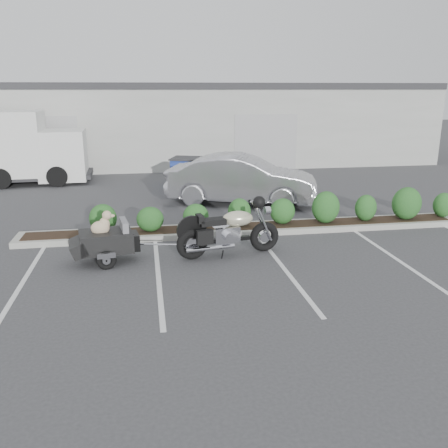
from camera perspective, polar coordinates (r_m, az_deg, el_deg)
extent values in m
plane|color=#38383A|center=(10.68, 0.07, -4.56)|extent=(90.00, 90.00, 0.00)
cube|color=#9E9E93|center=(12.89, 2.82, -0.59)|extent=(12.00, 1.00, 0.15)
cube|color=#9EA099|center=(26.97, -6.10, 12.20)|extent=(26.00, 10.00, 4.00)
torus|color=black|center=(10.76, -3.87, -2.43)|extent=(0.74, 0.29, 0.72)
torus|color=black|center=(11.31, 4.88, -1.52)|extent=(0.74, 0.29, 0.72)
cylinder|color=silver|center=(10.76, -3.87, -2.43)|extent=(0.32, 0.18, 0.30)
cylinder|color=silver|center=(11.31, 4.88, -1.52)|extent=(0.27, 0.15, 0.26)
cylinder|color=silver|center=(11.08, 4.79, 0.25)|extent=(0.47, 0.13, 0.96)
cylinder|color=silver|center=(11.27, 4.36, 0.53)|extent=(0.47, 0.13, 0.96)
cylinder|color=silver|center=(11.00, 3.79, 2.37)|extent=(0.15, 0.75, 0.04)
cylinder|color=silver|center=(11.16, 5.21, 1.62)|extent=(0.16, 0.21, 0.19)
sphere|color=black|center=(10.67, 4.24, 2.64)|extent=(0.32, 0.32, 0.28)
cube|color=silver|center=(10.93, 0.21, -1.21)|extent=(0.64, 0.46, 0.37)
cube|color=black|center=(11.01, 0.75, -1.85)|extent=(0.98, 0.26, 0.09)
ellipsoid|color=beige|center=(10.93, 1.66, 0.67)|extent=(0.77, 0.51, 0.36)
cube|color=black|center=(10.74, -1.42, 0.28)|extent=(0.64, 0.41, 0.13)
cube|color=black|center=(10.64, -2.92, 0.65)|extent=(0.18, 0.34, 0.17)
cylinder|color=silver|center=(10.70, -1.64, -2.93)|extent=(1.13, 0.27, 0.10)
cylinder|color=silver|center=(11.05, -2.23, -2.31)|extent=(1.13, 0.27, 0.10)
cube|color=black|center=(10.46, -2.33, -1.58)|extent=(0.39, 0.21, 0.32)
cube|color=black|center=(10.84, -13.99, -2.02)|extent=(1.24, 0.94, 0.45)
cube|color=slate|center=(10.79, -11.93, -0.35)|extent=(0.23, 0.68, 0.32)
cube|color=slate|center=(10.81, -13.75, -1.42)|extent=(0.85, 0.78, 0.04)
cube|color=black|center=(10.84, -17.09, -2.68)|extent=(0.52, 0.83, 0.39)
cube|color=black|center=(10.91, -10.82, -2.00)|extent=(0.30, 0.57, 0.37)
torus|color=black|center=(10.50, -13.96, -4.29)|extent=(0.43, 0.18, 0.42)
torus|color=black|center=(11.36, -14.37, -2.77)|extent=(0.43, 0.18, 0.42)
cube|color=silver|center=(10.41, -13.98, -3.72)|extent=(0.40, 0.15, 0.11)
cube|color=silver|center=(11.37, -14.43, -2.06)|extent=(0.40, 0.15, 0.11)
cylinder|color=black|center=(10.93, -14.17, -3.50)|extent=(0.19, 0.97, 0.04)
cylinder|color=silver|center=(10.97, -9.46, -2.25)|extent=(0.65, 0.14, 0.04)
ellipsoid|color=tan|center=(10.76, -14.67, -0.49)|extent=(0.44, 0.34, 0.32)
ellipsoid|color=tan|center=(10.75, -14.19, 0.00)|extent=(0.26, 0.25, 0.30)
sphere|color=tan|center=(10.70, -13.92, 1.03)|extent=(0.23, 0.23, 0.20)
ellipsoid|color=tan|center=(10.71, -13.39, 0.96)|extent=(0.16, 0.11, 0.08)
sphere|color=black|center=(10.72, -13.05, 0.99)|extent=(0.04, 0.04, 0.04)
ellipsoid|color=tan|center=(10.63, -14.13, 1.04)|extent=(0.06, 0.05, 0.11)
ellipsoid|color=tan|center=(10.75, -14.18, 1.20)|extent=(0.06, 0.05, 0.11)
cylinder|color=tan|center=(10.74, -13.91, -1.13)|extent=(0.05, 0.05, 0.13)
cylinder|color=tan|center=(10.87, -13.98, -0.93)|extent=(0.05, 0.05, 0.13)
imported|color=#B1B0B8|center=(15.89, 2.17, 5.36)|extent=(5.26, 3.34, 1.64)
cube|color=navy|center=(18.87, -3.66, 6.18)|extent=(1.89, 1.55, 1.08)
cube|color=#2D2D30|center=(18.78, -3.69, 7.87)|extent=(2.00, 1.66, 0.05)
cube|color=silver|center=(20.72, -18.78, 7.90)|extent=(1.89, 2.15, 1.99)
cube|color=black|center=(20.75, -18.72, 7.16)|extent=(0.14, 1.72, 0.90)
cube|color=#2D2D30|center=(21.18, -24.19, 5.27)|extent=(6.40, 2.25, 0.18)
cylinder|color=black|center=(19.87, -19.43, 5.41)|extent=(0.82, 0.29, 0.81)
cylinder|color=black|center=(21.82, -18.80, 6.34)|extent=(0.82, 0.29, 0.81)
cylinder|color=black|center=(20.25, -25.27, 4.97)|extent=(0.82, 0.29, 0.81)
cylinder|color=black|center=(22.17, -24.16, 5.94)|extent=(0.82, 0.29, 0.81)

